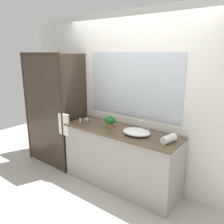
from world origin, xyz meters
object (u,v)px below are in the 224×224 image
at_px(faucet, 144,127).
at_px(amenity_bottle_lotion, 80,120).
at_px(sink_basin, 136,132).
at_px(soap_dish, 87,119).
at_px(rolled_towel_near_edge, 169,139).
at_px(amenity_bottle_conditioner, 89,121).
at_px(potted_plant, 110,121).

distance_m(faucet, amenity_bottle_lotion, 1.05).
height_order(sink_basin, amenity_bottle_lotion, sink_basin).
bearing_deg(soap_dish, rolled_towel_near_edge, -4.13).
xyz_separation_m(sink_basin, amenity_bottle_lotion, (-1.02, -0.07, -0.00)).
distance_m(soap_dish, rolled_towel_near_edge, 1.51).
distance_m(faucet, amenity_bottle_conditioner, 0.90).
xyz_separation_m(soap_dish, rolled_towel_near_edge, (1.51, -0.11, 0.04)).
xyz_separation_m(sink_basin, amenity_bottle_conditioner, (-0.87, -0.02, 0.00)).
height_order(faucet, soap_dish, faucet).
relative_size(sink_basin, amenity_bottle_conditioner, 4.61).
relative_size(potted_plant, amenity_bottle_conditioner, 2.00).
height_order(soap_dish, amenity_bottle_lotion, amenity_bottle_lotion).
distance_m(potted_plant, soap_dish, 0.56).
distance_m(sink_basin, amenity_bottle_conditioner, 0.87).
xyz_separation_m(potted_plant, amenity_bottle_lotion, (-0.53, -0.11, -0.07)).
bearing_deg(amenity_bottle_lotion, soap_dish, 95.06).
height_order(sink_basin, potted_plant, potted_plant).
xyz_separation_m(sink_basin, rolled_towel_near_edge, (0.47, 0.01, 0.01)).
height_order(faucet, amenity_bottle_lotion, faucet).
bearing_deg(sink_basin, soap_dish, 173.64).
bearing_deg(potted_plant, amenity_bottle_lotion, -168.36).
bearing_deg(potted_plant, faucet, 17.38).
bearing_deg(amenity_bottle_lotion, faucet, 14.43).
relative_size(potted_plant, soap_dish, 1.74).
bearing_deg(amenity_bottle_lotion, potted_plant, 11.64).
bearing_deg(soap_dish, amenity_bottle_lotion, -84.94).
relative_size(amenity_bottle_lotion, rolled_towel_near_edge, 0.34).
relative_size(sink_basin, soap_dish, 4.00).
height_order(potted_plant, amenity_bottle_conditioner, potted_plant).
bearing_deg(sink_basin, faucet, 90.00).
relative_size(potted_plant, rolled_towel_near_edge, 0.76).
bearing_deg(rolled_towel_near_edge, potted_plant, 178.00).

